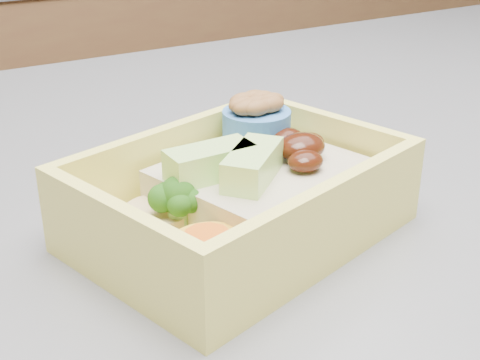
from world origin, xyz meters
TOP-DOWN VIEW (x-y plane):
  - bento_box at (-0.15, -0.15)m, footprint 0.23×0.19m

SIDE VIEW (x-z plane):
  - bento_box at x=-0.15m, z-range 0.91..0.98m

